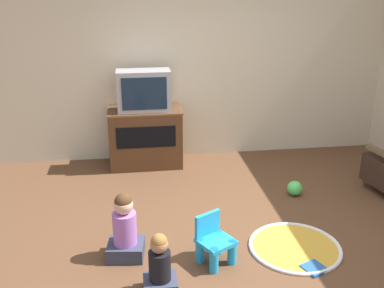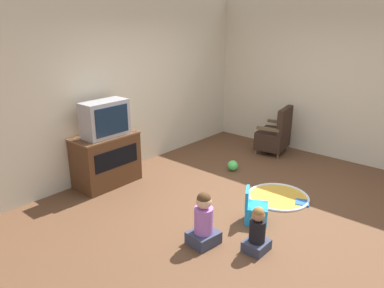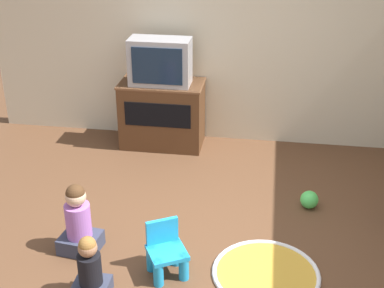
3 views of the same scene
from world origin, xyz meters
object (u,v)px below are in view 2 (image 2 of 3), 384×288
at_px(tv_cabinet, 106,159).
at_px(book, 302,203).
at_px(child_watching_left, 257,232).
at_px(child_watching_center, 204,222).
at_px(yellow_kid_chair, 255,209).
at_px(television, 105,119).
at_px(toy_ball, 233,166).
at_px(black_armchair, 275,135).

relative_size(tv_cabinet, book, 3.97).
relative_size(tv_cabinet, child_watching_left, 1.81).
relative_size(tv_cabinet, child_watching_center, 1.51).
distance_m(tv_cabinet, child_watching_center, 2.19).
relative_size(yellow_kid_chair, child_watching_left, 0.83).
distance_m(television, yellow_kid_chair, 2.51).
height_order(tv_cabinet, television, television).
bearing_deg(toy_ball, book, -103.17).
relative_size(television, yellow_kid_chair, 1.55).
relative_size(black_armchair, child_watching_center, 1.39).
bearing_deg(tv_cabinet, television, -90.00).
xyz_separation_m(toy_ball, book, (-0.33, -1.42, -0.08)).
relative_size(television, child_watching_center, 1.07).
bearing_deg(tv_cabinet, yellow_kid_chair, -77.68).
relative_size(yellow_kid_chair, toy_ball, 2.53).
distance_m(tv_cabinet, black_armchair, 3.21).
xyz_separation_m(yellow_kid_chair, child_watching_left, (-0.52, -0.35, 0.05)).
distance_m(tv_cabinet, television, 0.65).
bearing_deg(book, toy_ball, -36.15).
height_order(television, yellow_kid_chair, television).
height_order(black_armchair, book, black_armchair).
height_order(child_watching_left, toy_ball, child_watching_left).
distance_m(television, black_armchair, 3.26).
distance_m(black_armchair, book, 2.10).
height_order(yellow_kid_chair, toy_ball, yellow_kid_chair).
bearing_deg(child_watching_center, yellow_kid_chair, -5.52).
xyz_separation_m(child_watching_left, toy_ball, (1.70, 1.52, -0.14)).
bearing_deg(yellow_kid_chair, tv_cabinet, 73.27).
bearing_deg(yellow_kid_chair, child_watching_center, 137.84).
height_order(tv_cabinet, toy_ball, tv_cabinet).
height_order(black_armchair, yellow_kid_chair, black_armchair).
bearing_deg(toy_ball, black_armchair, -3.81).
bearing_deg(black_armchair, child_watching_center, 5.74).
bearing_deg(child_watching_left, television, 90.00).
height_order(child_watching_center, book, child_watching_center).
height_order(tv_cabinet, child_watching_center, tv_cabinet).
relative_size(television, book, 2.81).
distance_m(black_armchair, toy_ball, 1.28).
xyz_separation_m(child_watching_center, book, (1.65, -0.44, -0.27)).
distance_m(tv_cabinet, child_watching_left, 2.71).
bearing_deg(child_watching_left, black_armchair, 26.05).
height_order(yellow_kid_chair, child_watching_left, child_watching_left).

